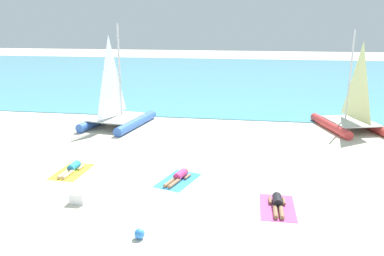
% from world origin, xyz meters
% --- Properties ---
extents(ground_plane, '(120.00, 120.00, 0.00)m').
position_xyz_m(ground_plane, '(0.00, 10.00, 0.00)').
color(ground_plane, beige).
extents(ocean_water, '(120.00, 40.00, 0.05)m').
position_xyz_m(ocean_water, '(0.00, 31.87, 0.03)').
color(ocean_water, '#4C9EB7').
rests_on(ocean_water, ground).
extents(sailboat_red, '(3.68, 4.68, 5.35)m').
position_xyz_m(sailboat_red, '(7.91, 10.73, 0.80)').
color(sailboat_red, '#CC3838').
rests_on(sailboat_red, ground).
extents(sailboat_blue, '(3.46, 4.75, 5.67)m').
position_xyz_m(sailboat_blue, '(-4.98, 9.48, 0.84)').
color(sailboat_blue, blue).
rests_on(sailboat_blue, ground).
extents(towel_left, '(1.17, 1.94, 0.01)m').
position_xyz_m(towel_left, '(-4.35, 2.42, 0.01)').
color(towel_left, yellow).
rests_on(towel_left, ground).
extents(sunbather_left, '(0.56, 1.56, 0.30)m').
position_xyz_m(sunbather_left, '(-4.35, 2.49, 0.13)').
color(sunbather_left, '#268CCC').
rests_on(sunbather_left, towel_left).
extents(towel_middle, '(1.62, 2.14, 0.01)m').
position_xyz_m(towel_middle, '(-0.03, 2.23, 0.01)').
color(towel_middle, '#338CD8').
rests_on(towel_middle, ground).
extents(sunbather_middle, '(0.83, 1.54, 0.30)m').
position_xyz_m(sunbather_middle, '(-0.01, 2.30, 0.13)').
color(sunbather_middle, '#D83372').
rests_on(sunbather_middle, towel_middle).
extents(towel_right, '(1.12, 1.91, 0.01)m').
position_xyz_m(towel_right, '(3.53, 0.57, 0.01)').
color(towel_right, '#D84C99').
rests_on(towel_right, ground).
extents(sunbather_right, '(0.54, 1.56, 0.30)m').
position_xyz_m(sunbather_right, '(3.53, 0.64, 0.13)').
color(sunbather_right, black).
rests_on(sunbather_right, towel_right).
extents(beach_ball, '(0.29, 0.29, 0.29)m').
position_xyz_m(beach_ball, '(-0.28, -1.90, 0.15)').
color(beach_ball, '#337FE5').
rests_on(beach_ball, ground).
extents(cooler_box, '(0.50, 0.36, 0.36)m').
position_xyz_m(cooler_box, '(-2.89, -0.12, 0.18)').
color(cooler_box, white).
rests_on(cooler_box, ground).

